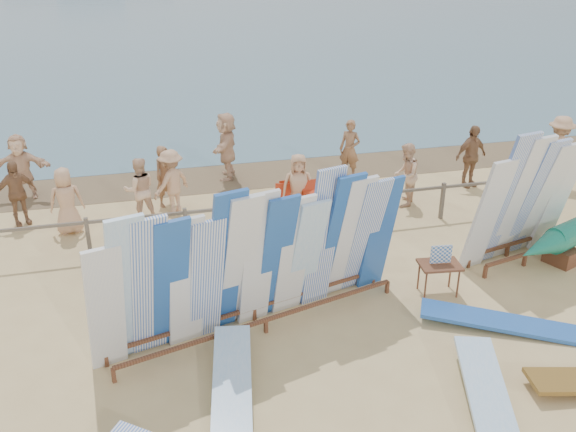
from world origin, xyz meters
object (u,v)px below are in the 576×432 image
object	(u,v)px
beachgoer_extra_0	(558,151)
beachgoer_2	(140,189)
beachgoer_10	(471,156)
flat_board_b	(488,414)
beach_chair_left	(286,211)
beachgoer_5	(227,146)
beachgoer_0	(66,201)
beach_chair_right	(292,204)
beachgoer_extra_1	(16,193)
beachgoer_7	(350,149)
stroller	(314,207)
beachgoer_11	(21,167)
flat_board_d	(500,327)
beachgoer_3	(172,182)
main_surfboard_rack	(258,263)
beachgoer_8	(406,175)
flat_board_a	(232,401)
beachgoer_6	(298,187)
side_surfboard_rack	(524,203)
beachgoer_1	(165,176)
vendor_table	(438,278)

from	to	relation	value
beachgoer_extra_0	beachgoer_2	distance (m)	10.90
beachgoer_10	flat_board_b	bearing A→B (deg)	-130.26
beach_chair_left	beachgoer_2	bearing A→B (deg)	-175.92
beachgoer_5	beachgoer_10	world-z (taller)	beachgoer_5
beachgoer_0	beachgoer_extra_0	xyz separation A→B (m)	(12.50, -0.04, 0.17)
beach_chair_right	beachgoer_extra_1	xyz separation A→B (m)	(-6.28, 0.95, 0.54)
beach_chair_left	beachgoer_7	bearing A→B (deg)	63.24
beach_chair_left	beachgoer_7	distance (m)	3.41
stroller	beachgoer_11	world-z (taller)	beachgoer_11
flat_board_d	beachgoer_3	xyz separation A→B (m)	(-5.03, 6.23, 0.80)
main_surfboard_rack	flat_board_b	world-z (taller)	main_surfboard_rack
stroller	beachgoer_8	distance (m)	2.56
beach_chair_right	flat_board_b	bearing A→B (deg)	-88.76
beachgoer_3	beachgoer_7	xyz separation A→B (m)	(4.93, 1.30, 0.01)
beach_chair_right	beachgoer_7	size ratio (longest dim) A/B	0.49
beachgoer_3	flat_board_b	bearing A→B (deg)	76.39
beachgoer_0	beach_chair_left	bearing A→B (deg)	167.54
flat_board_a	beach_chair_right	xyz separation A→B (m)	(2.50, 6.20, 0.23)
beachgoer_0	beachgoer_2	world-z (taller)	same
flat_board_b	beachgoer_0	distance (m)	9.73
flat_board_a	stroller	distance (m)	6.27
beachgoer_7	beachgoer_6	bearing A→B (deg)	-89.78
flat_board_d	beachgoer_5	xyz separation A→B (m)	(-3.38, 8.33, 0.93)
beachgoer_10	beach_chair_right	bearing A→B (deg)	173.97
beachgoer_10	side_surfboard_rack	bearing A→B (deg)	-119.25
beach_chair_right	beachgoer_1	size ratio (longest dim) A/B	0.52
vendor_table	beachgoer_3	distance (m)	6.69
beachgoer_0	beachgoer_7	bearing A→B (deg)	-172.04
main_surfboard_rack	flat_board_a	bearing A→B (deg)	-129.00
beachgoer_8	beachgoer_2	bearing A→B (deg)	-64.17
vendor_table	flat_board_d	world-z (taller)	vendor_table
beachgoer_5	beachgoer_7	xyz separation A→B (m)	(3.28, -0.81, -0.11)
side_surfboard_rack	vendor_table	bearing A→B (deg)	-173.89
beachgoer_extra_1	side_surfboard_rack	bearing A→B (deg)	-49.33
beach_chair_left	beachgoer_5	xyz separation A→B (m)	(-0.88, 3.16, 0.68)
flat_board_a	beachgoer_extra_1	world-z (taller)	beachgoer_extra_1
flat_board_d	beachgoer_extra_1	xyz separation A→B (m)	(-8.53, 6.46, 0.77)
beach_chair_right	beachgoer_11	world-z (taller)	beachgoer_11
beachgoer_6	beachgoer_2	xyz separation A→B (m)	(-3.60, 0.78, -0.02)
vendor_table	beachgoer_7	xyz separation A→B (m)	(0.44, 6.23, 0.48)
side_surfboard_rack	main_surfboard_rack	bearing A→B (deg)	176.82
beachgoer_7	beachgoer_2	world-z (taller)	beachgoer_7
main_surfboard_rack	beachgoer_0	distance (m)	5.81
flat_board_a	beachgoer_1	distance (m)	7.51
side_surfboard_rack	beachgoer_8	size ratio (longest dim) A/B	1.84
beachgoer_3	beachgoer_2	world-z (taller)	beachgoer_3
beachgoer_6	beachgoer_11	bearing A→B (deg)	163.37
side_surfboard_rack	beachgoer_7	world-z (taller)	side_surfboard_rack
stroller	beachgoer_extra_0	bearing A→B (deg)	0.94
vendor_table	beachgoer_8	xyz separation A→B (m)	(1.13, 4.06, 0.46)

